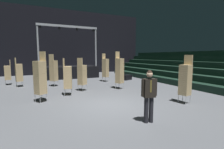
% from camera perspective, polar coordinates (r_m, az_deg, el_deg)
% --- Properties ---
extents(ground_plane, '(22.00, 30.00, 0.10)m').
position_cam_1_polar(ground_plane, '(7.78, -0.53, -10.81)').
color(ground_plane, '#515459').
extents(arena_end_wall, '(22.00, 0.30, 8.00)m').
position_cam_1_polar(arena_end_wall, '(22.05, -17.24, 10.64)').
color(arena_end_wall, black).
rests_on(arena_end_wall, ground_plane).
extents(bleacher_bank_right, '(4.50, 24.00, 2.70)m').
position_cam_1_polar(bleacher_bank_right, '(14.18, 31.62, 1.79)').
color(bleacher_bank_right, black).
rests_on(bleacher_bank_right, ground_plane).
extents(stage_riser, '(5.99, 2.91, 5.17)m').
position_cam_1_polar(stage_riser, '(17.98, -15.09, 1.13)').
color(stage_riser, black).
rests_on(stage_riser, ground_plane).
extents(man_with_tie, '(0.57, 0.30, 1.79)m').
position_cam_1_polar(man_with_tie, '(5.69, 12.69, -6.29)').
color(man_with_tie, black).
rests_on(man_with_tie, ground_plane).
extents(chair_stack_front_left, '(0.58, 0.58, 2.56)m').
position_cam_1_polar(chair_stack_front_left, '(11.30, 2.62, 1.44)').
color(chair_stack_front_left, '#B2B5BA').
rests_on(chair_stack_front_left, ground_plane).
extents(chair_stack_front_right, '(0.52, 0.52, 2.31)m').
position_cam_1_polar(chair_stack_front_right, '(8.55, 23.94, -1.54)').
color(chair_stack_front_right, '#B2B5BA').
rests_on(chair_stack_front_right, ground_plane).
extents(chair_stack_mid_left, '(0.60, 0.60, 2.48)m').
position_cam_1_polar(chair_stack_mid_left, '(14.60, -2.28, 2.39)').
color(chair_stack_mid_left, '#B2B5BA').
rests_on(chair_stack_mid_left, ground_plane).
extents(chair_stack_mid_right, '(0.54, 0.54, 2.14)m').
position_cam_1_polar(chair_stack_mid_right, '(9.77, -15.05, -0.79)').
color(chair_stack_mid_right, '#B2B5BA').
rests_on(chair_stack_mid_right, ground_plane).
extents(chair_stack_mid_centre, '(0.53, 0.53, 2.14)m').
position_cam_1_polar(chair_stack_mid_centre, '(13.89, -29.44, 0.67)').
color(chair_stack_mid_centre, '#B2B5BA').
rests_on(chair_stack_mid_centre, ground_plane).
extents(chair_stack_rear_right, '(0.62, 0.62, 2.39)m').
position_cam_1_polar(chair_stack_rear_right, '(13.04, -19.48, 1.37)').
color(chair_stack_rear_right, '#B2B5BA').
rests_on(chair_stack_rear_right, ground_plane).
extents(chair_stack_rear_centre, '(0.61, 0.61, 2.48)m').
position_cam_1_polar(chair_stack_rear_centre, '(8.75, -23.53, -0.81)').
color(chair_stack_rear_centre, '#B2B5BA').
rests_on(chair_stack_rear_centre, ground_plane).
extents(chair_stack_aisle_left, '(0.61, 0.61, 2.14)m').
position_cam_1_polar(chair_stack_aisle_left, '(10.86, -10.30, 0.02)').
color(chair_stack_aisle_left, '#B2B5BA').
rests_on(chair_stack_aisle_left, ground_plane).
extents(chair_stack_aisle_right, '(0.49, 0.49, 1.96)m').
position_cam_1_polar(chair_stack_aisle_right, '(15.25, -32.27, 0.63)').
color(chair_stack_aisle_right, '#B2B5BA').
rests_on(chair_stack_aisle_right, ground_plane).
extents(equipment_road_case, '(1.05, 0.87, 0.47)m').
position_cam_1_polar(equipment_road_case, '(15.80, 5.04, -0.98)').
color(equipment_road_case, black).
rests_on(equipment_road_case, ground_plane).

